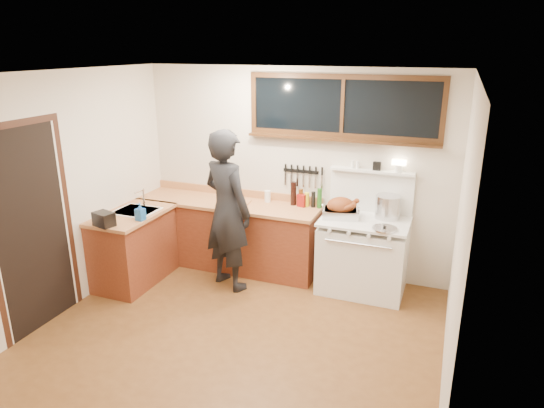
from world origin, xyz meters
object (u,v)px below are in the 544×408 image
at_px(man, 227,210).
at_px(cutting_board, 234,199).
at_px(vintage_stove, 363,254).
at_px(roast_turkey, 341,209).

xyz_separation_m(man, cutting_board, (-0.14, 0.47, -0.02)).
height_order(vintage_stove, cutting_board, vintage_stove).
relative_size(vintage_stove, cutting_board, 3.54).
distance_m(man, cutting_board, 0.49).
height_order(man, cutting_board, man).
height_order(cutting_board, roast_turkey, roast_turkey).
distance_m(vintage_stove, cutting_board, 1.76).
distance_m(man, roast_turkey, 1.34).
distance_m(vintage_stove, roast_turkey, 0.61).
distance_m(cutting_board, roast_turkey, 1.40).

